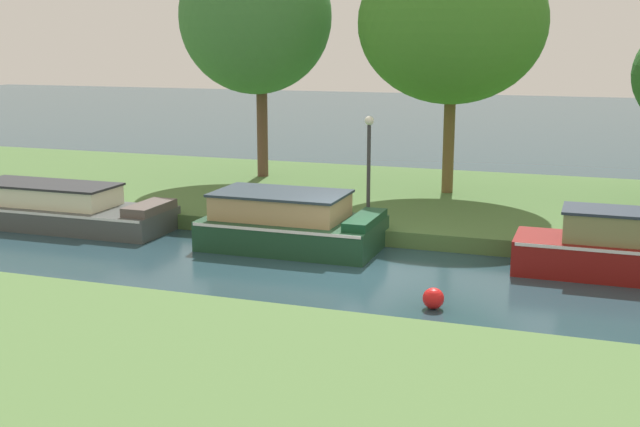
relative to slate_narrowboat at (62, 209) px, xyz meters
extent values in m
plane|color=#233E47|center=(8.79, -1.20, -0.50)|extent=(120.00, 120.00, 0.00)
cube|color=#496C37|center=(8.79, 5.80, -0.30)|extent=(72.00, 10.00, 0.40)
cube|color=#464B4A|center=(0.11, 0.00, -0.20)|extent=(5.97, 1.97, 0.60)
cube|color=silver|center=(0.11, 0.00, 0.06)|extent=(5.85, 2.00, 0.07)
cube|color=beige|center=(-0.47, 0.00, 0.36)|extent=(3.93, 1.50, 0.52)
cube|color=#27292C|center=(-0.47, 0.00, 0.65)|extent=(4.03, 1.58, 0.06)
cube|color=#564B47|center=(2.74, 0.00, 0.21)|extent=(0.72, 1.65, 0.23)
cube|color=#1B4128|center=(6.71, 0.00, -0.14)|extent=(4.26, 2.34, 0.72)
cube|color=white|center=(6.71, 0.00, 0.18)|extent=(4.17, 2.37, 0.07)
cube|color=tan|center=(6.41, 0.00, 0.51)|extent=(3.11, 1.78, 0.58)
cube|color=#25323C|center=(6.41, 0.00, 0.83)|extent=(3.21, 1.88, 0.06)
cube|color=#113D23|center=(8.55, 0.00, 0.32)|extent=(0.57, 1.97, 0.20)
cylinder|color=brown|center=(2.78, 7.32, 1.87)|extent=(0.37, 0.37, 3.94)
ellipsoid|color=#3B7437|center=(2.78, 6.82, 5.21)|extent=(5.13, 3.97, 4.99)
cylinder|color=brown|center=(9.32, 6.42, 1.78)|extent=(0.34, 0.34, 3.77)
ellipsoid|color=#3F7E29|center=(9.32, 6.21, 4.97)|extent=(5.56, 4.45, 4.75)
cylinder|color=#333338|center=(7.98, 2.27, 1.10)|extent=(0.10, 0.10, 2.42)
sphere|color=white|center=(7.98, 2.27, 2.43)|extent=(0.24, 0.24, 0.24)
sphere|color=red|center=(10.89, -3.42, -0.30)|extent=(0.41, 0.41, 0.41)
camera|label=1|loc=(13.64, -17.80, 4.46)|focal=45.16mm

